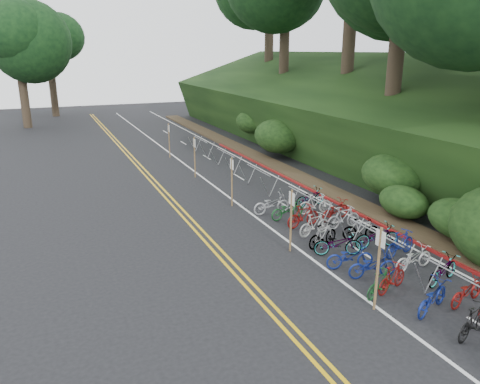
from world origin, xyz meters
name	(u,v)px	position (x,y,z in m)	size (l,w,h in m)	color
ground	(355,319)	(0.00, 0.00, 0.00)	(120.00, 120.00, 0.00)	black
road_markings	(240,211)	(0.63, 10.10, 0.00)	(7.47, 80.00, 0.01)	gold
red_curb	(309,188)	(5.70, 12.00, 0.05)	(0.25, 28.00, 0.10)	maroon
embankment	(346,120)	(12.96, 19.04, 2.57)	(14.30, 48.14, 9.11)	black
bike_rack_front	(462,288)	(2.94, -1.00, 0.88)	(1.17, 2.88, 1.22)	gray
bike_racks_rest	(258,175)	(3.00, 13.00, 0.85)	(1.14, 23.00, 1.17)	gray
signpost_near	(378,264)	(0.85, 0.23, 1.51)	(0.08, 0.40, 2.65)	brown
signposts_rest	(211,165)	(0.60, 14.00, 1.43)	(0.08, 18.40, 2.50)	brown
bike_front	(380,283)	(1.52, 0.83, 0.44)	(1.46, 0.41, 0.88)	#144C1E
bike_valet	(367,244)	(3.05, 3.48, 0.48)	(3.48, 14.32, 1.09)	slate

